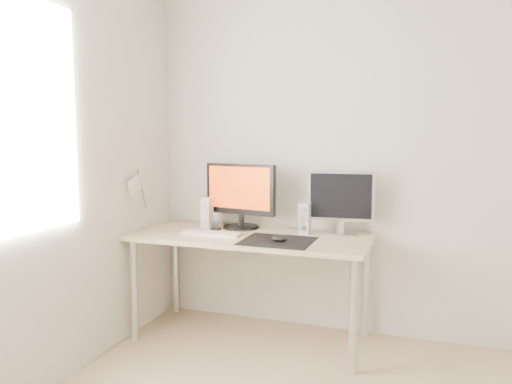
# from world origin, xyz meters

# --- Properties ---
(wall_back) EXTENTS (3.50, 0.00, 3.50)m
(wall_back) POSITION_xyz_m (0.00, 1.75, 1.25)
(wall_back) COLOR silver
(wall_back) RESTS_ON ground
(mousepad) EXTENTS (0.45, 0.40, 0.00)m
(mousepad) POSITION_xyz_m (-0.70, 1.25, 0.73)
(mousepad) COLOR black
(mousepad) RESTS_ON desk
(mouse) EXTENTS (0.10, 0.06, 0.04)m
(mouse) POSITION_xyz_m (-0.68, 1.22, 0.75)
(mouse) COLOR black
(mouse) RESTS_ON mousepad
(desk) EXTENTS (1.60, 0.70, 0.73)m
(desk) POSITION_xyz_m (-0.93, 1.38, 0.65)
(desk) COLOR #D1B587
(desk) RESTS_ON ground
(main_monitor) EXTENTS (0.55, 0.30, 0.47)m
(main_monitor) POSITION_xyz_m (-1.08, 1.57, 0.98)
(main_monitor) COLOR black
(main_monitor) RESTS_ON desk
(second_monitor) EXTENTS (0.45, 0.18, 0.43)m
(second_monitor) POSITION_xyz_m (-0.36, 1.59, 0.97)
(second_monitor) COLOR #ADADAF
(second_monitor) RESTS_ON desk
(speaker_left) EXTENTS (0.07, 0.08, 0.22)m
(speaker_left) POSITION_xyz_m (-1.33, 1.54, 0.84)
(speaker_left) COLOR white
(speaker_left) RESTS_ON desk
(speaker_right) EXTENTS (0.07, 0.08, 0.22)m
(speaker_right) POSITION_xyz_m (-0.59, 1.52, 0.84)
(speaker_right) COLOR silver
(speaker_right) RESTS_ON desk
(keyboard) EXTENTS (0.42, 0.13, 0.02)m
(keyboard) POSITION_xyz_m (-1.19, 1.30, 0.74)
(keyboard) COLOR #B5B5B8
(keyboard) RESTS_ON desk
(phone_dock) EXTENTS (0.06, 0.05, 0.11)m
(phone_dock) POSITION_xyz_m (-1.22, 1.46, 0.76)
(phone_dock) COLOR black
(phone_dock) RESTS_ON desk
(pennant) EXTENTS (0.01, 0.23, 0.29)m
(pennant) POSITION_xyz_m (-1.72, 1.24, 1.05)
(pennant) COLOR #A57F54
(pennant) RESTS_ON wall_left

